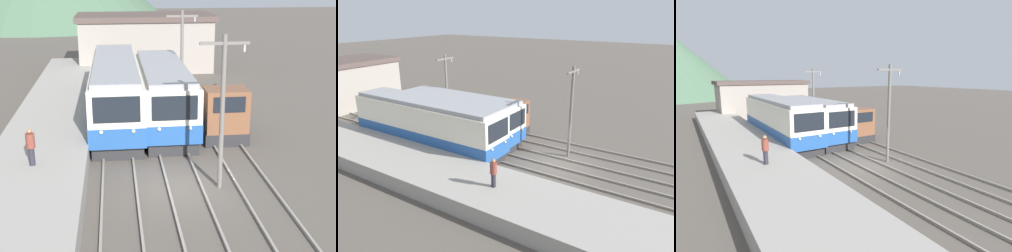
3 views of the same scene
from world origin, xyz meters
The scene contains 12 objects.
ground_plane centered at (0.00, 0.00, 0.00)m, with size 200.00×200.00×0.00m, color #564F47.
platform_left centered at (-6.25, 0.00, 0.49)m, with size 4.50×54.00×0.98m, color gray.
track_left centered at (-2.60, 0.00, 0.07)m, with size 1.54×60.00×0.14m.
track_center centered at (0.20, 0.00, 0.07)m, with size 1.54×60.00×0.14m.
track_right centered at (3.20, 0.00, 0.07)m, with size 1.54×60.00×0.14m.
commuter_train_left centered at (-2.60, 9.61, 1.78)m, with size 2.84×13.18×3.85m.
commuter_train_center centered at (0.20, 8.71, 1.73)m, with size 2.84×10.87×3.72m.
shunting_locomotive centered at (3.20, 6.89, 1.21)m, with size 2.40×5.37×3.00m.
catenary_mast_near centered at (1.71, -0.14, 3.60)m, with size 2.00×0.20×6.57m.
catenary_mast_mid centered at (1.71, 11.38, 3.60)m, with size 2.00×0.20×6.57m.
person_on_platform centered at (-6.28, 0.95, 1.88)m, with size 0.38×0.38×1.65m.
station_building centered at (0.35, 26.00, 2.57)m, with size 12.60×6.30×5.10m.
Camera 1 is at (-2.64, -18.12, 8.92)m, focal length 50.00 mm.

